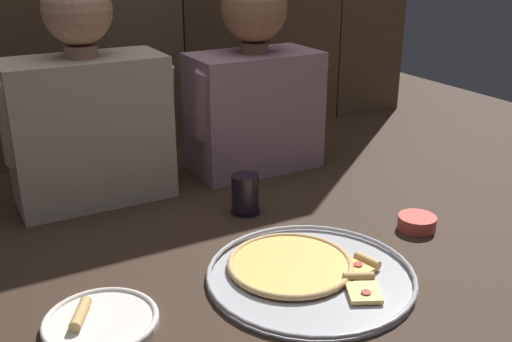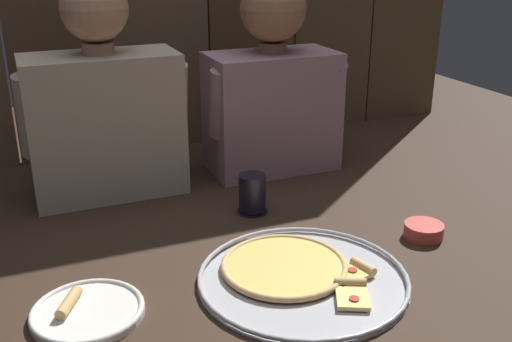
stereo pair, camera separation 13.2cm
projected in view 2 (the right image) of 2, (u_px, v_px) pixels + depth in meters
name	position (u px, v px, depth m)	size (l,w,h in m)	color
ground_plane	(269.00, 264.00, 1.30)	(3.20, 3.20, 0.00)	#332319
pizza_tray	(298.00, 274.00, 1.24)	(0.44, 0.44, 0.03)	#B2B2B7
dinner_plate	(87.00, 311.00, 1.12)	(0.21, 0.21, 0.03)	white
drinking_glass	(252.00, 194.00, 1.53)	(0.08, 0.08, 0.10)	black
dipping_bowl	(424.00, 230.00, 1.41)	(0.09, 0.09, 0.03)	#CC4C42
diner_left	(103.00, 100.00, 1.57)	(0.44, 0.20, 0.59)	#B2A38E
diner_right	(272.00, 81.00, 1.75)	(0.42, 0.21, 0.58)	gray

